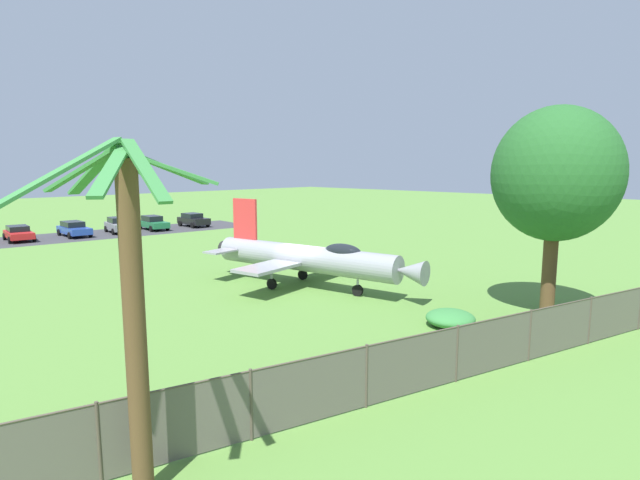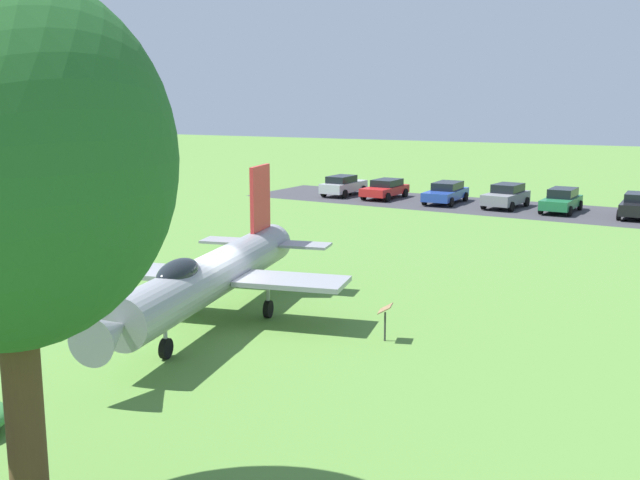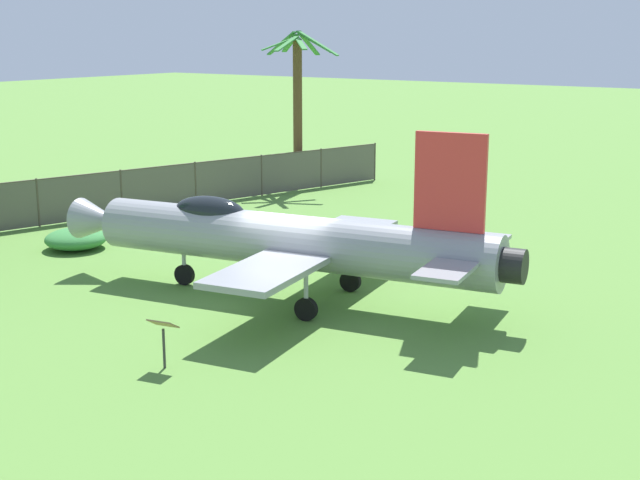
{
  "view_description": "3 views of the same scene",
  "coord_description": "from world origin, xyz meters",
  "px_view_note": "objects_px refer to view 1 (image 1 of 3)",
  "views": [
    {
      "loc": [
        -19.63,
        19.03,
        6.69
      ],
      "look_at": [
        -0.95,
        -0.31,
        2.74
      ],
      "focal_mm": 28.0,
      "sensor_mm": 36.0,
      "label": 1
    },
    {
      "loc": [
        -20.38,
        -13.38,
        7.39
      ],
      "look_at": [
        7.65,
        -0.19,
        1.5
      ],
      "focal_mm": 43.07,
      "sensor_mm": 36.0,
      "label": 2
    },
    {
      "loc": [
        13.79,
        -18.6,
        7.16
      ],
      "look_at": [
        1.24,
        -0.39,
        1.93
      ],
      "focal_mm": 49.42,
      "sensor_mm": 36.0,
      "label": 3
    }
  ],
  "objects_px": {
    "shrub_near_fence": "(450,318)",
    "parked_car_gray": "(119,225)",
    "palm_tree": "(133,310)",
    "parked_car_red": "(19,233)",
    "info_plaque": "(358,257)",
    "display_jet": "(309,258)",
    "shade_tree": "(556,175)",
    "parked_car_blue": "(74,229)",
    "parked_car_black": "(193,220)",
    "parked_car_green": "(153,223)"
  },
  "relations": [
    {
      "from": "display_jet",
      "to": "shrub_near_fence",
      "type": "distance_m",
      "value": 9.22
    },
    {
      "from": "parked_car_gray",
      "to": "shrub_near_fence",
      "type": "bearing_deg",
      "value": 3.98
    },
    {
      "from": "palm_tree",
      "to": "info_plaque",
      "type": "bearing_deg",
      "value": -61.23
    },
    {
      "from": "shade_tree",
      "to": "parked_car_black",
      "type": "xyz_separation_m",
      "value": [
        41.32,
        -7.3,
        -5.55
      ]
    },
    {
      "from": "parked_car_gray",
      "to": "info_plaque",
      "type": "bearing_deg",
      "value": 14.09
    },
    {
      "from": "shade_tree",
      "to": "parked_car_red",
      "type": "bearing_deg",
      "value": 12.73
    },
    {
      "from": "info_plaque",
      "to": "parked_car_black",
      "type": "xyz_separation_m",
      "value": [
        28.83,
        -5.65,
        -0.08
      ]
    },
    {
      "from": "display_jet",
      "to": "parked_car_red",
      "type": "height_order",
      "value": "display_jet"
    },
    {
      "from": "palm_tree",
      "to": "info_plaque",
      "type": "distance_m",
      "value": 23.53
    },
    {
      "from": "display_jet",
      "to": "info_plaque",
      "type": "distance_m",
      "value": 5.74
    },
    {
      "from": "shrub_near_fence",
      "to": "parked_car_gray",
      "type": "distance_m",
      "value": 40.05
    },
    {
      "from": "palm_tree",
      "to": "info_plaque",
      "type": "height_order",
      "value": "palm_tree"
    },
    {
      "from": "palm_tree",
      "to": "parked_car_red",
      "type": "xyz_separation_m",
      "value": [
        41.89,
        -9.04,
        -3.21
      ]
    },
    {
      "from": "display_jet",
      "to": "info_plaque",
      "type": "bearing_deg",
      "value": 91.45
    },
    {
      "from": "palm_tree",
      "to": "parked_car_gray",
      "type": "bearing_deg",
      "value": -23.63
    },
    {
      "from": "display_jet",
      "to": "shrub_near_fence",
      "type": "height_order",
      "value": "display_jet"
    },
    {
      "from": "display_jet",
      "to": "parked_car_blue",
      "type": "relative_size",
      "value": 2.77
    },
    {
      "from": "shrub_near_fence",
      "to": "info_plaque",
      "type": "distance_m",
      "value": 11.91
    },
    {
      "from": "parked_car_gray",
      "to": "parked_car_red",
      "type": "height_order",
      "value": "parked_car_gray"
    },
    {
      "from": "shade_tree",
      "to": "palm_tree",
      "type": "height_order",
      "value": "shade_tree"
    },
    {
      "from": "shade_tree",
      "to": "parked_car_black",
      "type": "height_order",
      "value": "shade_tree"
    },
    {
      "from": "info_plaque",
      "to": "parked_car_blue",
      "type": "height_order",
      "value": "parked_car_blue"
    },
    {
      "from": "shrub_near_fence",
      "to": "parked_car_black",
      "type": "bearing_deg",
      "value": -16.88
    },
    {
      "from": "parked_car_black",
      "to": "parked_car_gray",
      "type": "relative_size",
      "value": 0.94
    },
    {
      "from": "shrub_near_fence",
      "to": "shade_tree",
      "type": "bearing_deg",
      "value": -117.16
    },
    {
      "from": "shade_tree",
      "to": "parked_car_blue",
      "type": "relative_size",
      "value": 1.91
    },
    {
      "from": "parked_car_blue",
      "to": "parked_car_red",
      "type": "relative_size",
      "value": 1.07
    },
    {
      "from": "shade_tree",
      "to": "parked_car_green",
      "type": "relative_size",
      "value": 2.04
    },
    {
      "from": "parked_car_blue",
      "to": "shrub_near_fence",
      "type": "bearing_deg",
      "value": 3.43
    },
    {
      "from": "shade_tree",
      "to": "parked_car_red",
      "type": "relative_size",
      "value": 2.04
    },
    {
      "from": "palm_tree",
      "to": "shrub_near_fence",
      "type": "distance_m",
      "value": 14.74
    },
    {
      "from": "display_jet",
      "to": "shade_tree",
      "type": "bearing_deg",
      "value": 9.58
    },
    {
      "from": "display_jet",
      "to": "parked_car_red",
      "type": "bearing_deg",
      "value": -178.96
    },
    {
      "from": "shrub_near_fence",
      "to": "parked_car_red",
      "type": "relative_size",
      "value": 0.45
    },
    {
      "from": "display_jet",
      "to": "shade_tree",
      "type": "relative_size",
      "value": 1.45
    },
    {
      "from": "display_jet",
      "to": "parked_car_gray",
      "type": "relative_size",
      "value": 3.02
    },
    {
      "from": "info_plaque",
      "to": "parked_car_gray",
      "type": "bearing_deg",
      "value": 4.88
    },
    {
      "from": "display_jet",
      "to": "palm_tree",
      "type": "distance_m",
      "value": 18.15
    },
    {
      "from": "parked_car_gray",
      "to": "parked_car_blue",
      "type": "relative_size",
      "value": 0.92
    },
    {
      "from": "shade_tree",
      "to": "shrub_near_fence",
      "type": "relative_size",
      "value": 4.52
    },
    {
      "from": "shade_tree",
      "to": "parked_car_black",
      "type": "relative_size",
      "value": 2.21
    },
    {
      "from": "display_jet",
      "to": "shade_tree",
      "type": "height_order",
      "value": "shade_tree"
    },
    {
      "from": "parked_car_green",
      "to": "parked_car_red",
      "type": "relative_size",
      "value": 1.0
    },
    {
      "from": "parked_car_green",
      "to": "parked_car_gray",
      "type": "distance_m",
      "value": 3.61
    },
    {
      "from": "shrub_near_fence",
      "to": "parked_car_gray",
      "type": "height_order",
      "value": "parked_car_gray"
    },
    {
      "from": "palm_tree",
      "to": "parked_car_green",
      "type": "distance_m",
      "value": 46.02
    },
    {
      "from": "info_plaque",
      "to": "parked_car_green",
      "type": "relative_size",
      "value": 0.25
    },
    {
      "from": "palm_tree",
      "to": "parked_car_blue",
      "type": "bearing_deg",
      "value": -18.29
    },
    {
      "from": "parked_car_black",
      "to": "parked_car_red",
      "type": "bearing_deg",
      "value": -94.19
    },
    {
      "from": "shade_tree",
      "to": "parked_car_green",
      "type": "bearing_deg",
      "value": -3.7
    }
  ]
}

